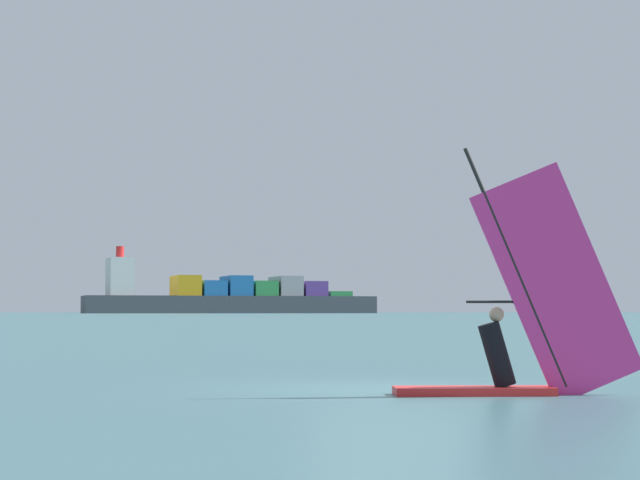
{
  "coord_description": "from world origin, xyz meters",
  "views": [
    {
      "loc": [
        5.3,
        -17.73,
        1.24
      ],
      "look_at": [
        -3.83,
        7.45,
        2.9
      ],
      "focal_mm": 64.33,
      "sensor_mm": 36.0,
      "label": 1
    }
  ],
  "objects": [
    {
      "name": "windsurfer",
      "position": [
        2.23,
        -0.8,
        0.91
      ],
      "size": [
        3.58,
        1.74,
        3.82
      ],
      "rotation": [
        0.0,
        0.0,
        3.53
      ],
      "color": "red",
      "rests_on": "ground_plane"
    },
    {
      "name": "distant_headland",
      "position": [
        -425.73,
        1398.05,
        18.99
      ],
      "size": [
        733.74,
        495.72,
        37.98
      ],
      "primitive_type": "cube",
      "rotation": [
        0.0,
        0.0,
        0.03
      ],
      "color": "#756B56",
      "rests_on": "ground_plane"
    },
    {
      "name": "ground_plane",
      "position": [
        0.0,
        0.0,
        0.0
      ],
      "size": [
        4000.0,
        4000.0,
        0.0
      ],
      "primitive_type": "plane",
      "color": "#386066"
    },
    {
      "name": "cargo_ship",
      "position": [
        -242.71,
        524.06,
        8.27
      ],
      "size": [
        139.8,
        114.48,
        33.86
      ],
      "rotation": [
        0.0,
        0.0,
        0.63
      ],
      "color": "#3F444C",
      "rests_on": "ground_plane"
    }
  ]
}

